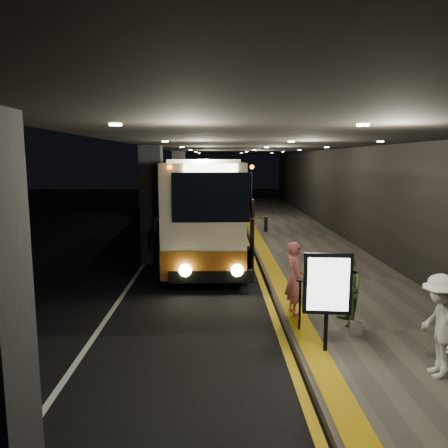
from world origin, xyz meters
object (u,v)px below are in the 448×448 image
object	(u,v)px
coach_second	(218,194)
passenger_waiting_green	(346,289)
passenger_boarding	(295,278)
passenger_waiting_white	(440,326)
bag_polka	(356,329)
info_sign	(327,286)
coach_third	(218,182)
stanchion_post	(300,305)
coach_main	(213,209)

from	to	relation	value
coach_second	passenger_waiting_green	distance (m)	18.43
passenger_boarding	passenger_waiting_green	bearing A→B (deg)	-132.62
passenger_waiting_green	passenger_waiting_white	bearing A→B (deg)	17.77
coach_second	bag_polka	world-z (taller)	coach_second
coach_second	info_sign	bearing A→B (deg)	-86.98
info_sign	passenger_waiting_white	bearing A→B (deg)	-24.68
coach_third	passenger_waiting_white	xyz separation A→B (m)	(3.69, -35.28, -0.63)
passenger_boarding	stanchion_post	xyz separation A→B (m)	(-0.05, -0.99, -0.33)
coach_second	stanchion_post	distance (m)	18.61
passenger_waiting_white	stanchion_post	bearing A→B (deg)	-132.33
passenger_boarding	stanchion_post	world-z (taller)	passenger_boarding
coach_main	info_sign	world-z (taller)	coach_main
passenger_waiting_white	info_sign	xyz separation A→B (m)	(-1.70, 1.00, 0.43)
passenger_waiting_green	stanchion_post	world-z (taller)	passenger_waiting_green
coach_second	stanchion_post	size ratio (longest dim) A/B	10.08
passenger_waiting_white	passenger_boarding	bearing A→B (deg)	-143.63
coach_main	passenger_boarding	xyz separation A→B (m)	(2.04, -7.93, -0.77)
coach_third	stanchion_post	bearing A→B (deg)	-89.28
coach_third	passenger_boarding	bearing A→B (deg)	-89.10
coach_main	coach_third	world-z (taller)	coach_main
passenger_waiting_white	stanchion_post	world-z (taller)	passenger_waiting_white
bag_polka	coach_main	bearing A→B (deg)	108.72
passenger_waiting_green	bag_polka	size ratio (longest dim) A/B	5.36
bag_polka	stanchion_post	world-z (taller)	stanchion_post
coach_main	coach_second	xyz separation A→B (m)	(0.27, 9.59, -0.11)
coach_second	passenger_waiting_white	size ratio (longest dim) A/B	6.27
passenger_waiting_white	stanchion_post	xyz separation A→B (m)	(-2.01, 2.11, -0.34)
coach_second	info_sign	distance (m)	19.72
info_sign	coach_main	bearing A→B (deg)	108.75
coach_main	passenger_boarding	world-z (taller)	coach_main
coach_main	stanchion_post	xyz separation A→B (m)	(1.99, -8.92, -1.10)
coach_main	bag_polka	bearing A→B (deg)	-69.13
coach_third	passenger_waiting_green	distance (m)	32.99
passenger_waiting_white	bag_polka	size ratio (longest dim) A/B	5.95
coach_main	passenger_waiting_green	bearing A→B (deg)	-68.04
coach_main	coach_third	bearing A→B (deg)	91.42
coach_third	info_sign	size ratio (longest dim) A/B	5.70
coach_second	bag_polka	bearing A→B (deg)	-84.22
stanchion_post	bag_polka	bearing A→B (deg)	-16.76
coach_third	passenger_boarding	distance (m)	32.24
bag_polka	info_sign	bearing A→B (deg)	-138.19
coach_main	coach_second	size ratio (longest dim) A/B	1.07
passenger_waiting_green	coach_main	bearing A→B (deg)	-162.82
passenger_boarding	passenger_waiting_green	world-z (taller)	passenger_boarding
coach_main	stanchion_post	size ratio (longest dim) A/B	10.81
coach_second	info_sign	size ratio (longest dim) A/B	5.77
passenger_boarding	bag_polka	xyz separation A→B (m)	(1.10, -1.33, -0.74)
passenger_boarding	info_sign	distance (m)	2.15
passenger_boarding	stanchion_post	bearing A→B (deg)	166.94
passenger_waiting_white	bag_polka	world-z (taller)	passenger_waiting_white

